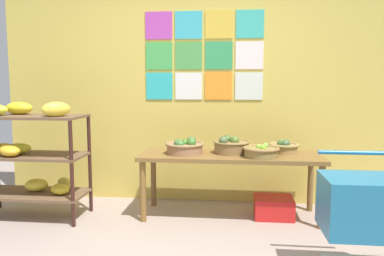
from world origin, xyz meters
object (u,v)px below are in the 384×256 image
fruit_basket_back_left (261,151)px  fruit_basket_left (231,146)px  banana_shelf_unit (31,150)px  shopping_cart (364,210)px  fruit_basket_right (185,147)px  produce_crate_under_table (274,207)px  display_table (230,161)px  fruit_basket_back_right (284,147)px

fruit_basket_back_left → fruit_basket_left: (-0.29, 0.18, 0.02)m
banana_shelf_unit → shopping_cart: (2.86, -0.97, -0.18)m
fruit_basket_right → produce_crate_under_table: bearing=2.6°
display_table → produce_crate_under_table: (0.44, 0.01, -0.46)m
fruit_basket_right → fruit_basket_left: size_ratio=1.05×
fruit_basket_back_right → shopping_cart: size_ratio=0.35×
produce_crate_under_table → fruit_basket_left: bearing=174.9°
fruit_basket_right → fruit_basket_back_right: size_ratio=1.28×
banana_shelf_unit → display_table: 1.98m
banana_shelf_unit → fruit_basket_back_right: banana_shelf_unit is taller
fruit_basket_right → fruit_basket_back_right: fruit_basket_right is taller
fruit_basket_left → shopping_cart: size_ratio=0.43×
display_table → produce_crate_under_table: bearing=1.5°
shopping_cart → fruit_basket_left: bearing=139.2°
fruit_basket_right → fruit_basket_back_left: bearing=-7.4°
display_table → shopping_cart: shopping_cart is taller
banana_shelf_unit → shopping_cart: banana_shelf_unit is taller
fruit_basket_right → shopping_cart: (1.35, -1.17, -0.20)m
fruit_basket_left → fruit_basket_back_left: bearing=-31.5°
fruit_basket_left → produce_crate_under_table: bearing=-5.1°
display_table → fruit_basket_back_left: bearing=-23.4°
fruit_basket_left → display_table: bearing=-95.2°
banana_shelf_unit → fruit_basket_right: bearing=7.6°
fruit_basket_right → produce_crate_under_table: size_ratio=1.01×
produce_crate_under_table → banana_shelf_unit: bearing=-174.2°
display_table → shopping_cart: bearing=-53.4°
fruit_basket_left → shopping_cart: (0.89, -1.25, -0.21)m
banana_shelf_unit → fruit_basket_back_left: (2.26, 0.11, 0.01)m
fruit_basket_back_left → fruit_basket_left: bearing=148.5°
banana_shelf_unit → display_table: (1.97, 0.23, -0.12)m
fruit_basket_right → banana_shelf_unit: bearing=-172.4°
fruit_basket_back_left → fruit_basket_right: fruit_basket_right is taller
display_table → shopping_cart: size_ratio=2.09×
fruit_basket_back_right → shopping_cart: shopping_cart is taller
fruit_basket_back_left → shopping_cart: (0.60, -1.07, -0.19)m
banana_shelf_unit → shopping_cart: 3.02m
fruit_basket_back_right → fruit_basket_back_left: bearing=-134.8°
fruit_basket_left → fruit_basket_back_right: size_ratio=1.22×
fruit_basket_right → fruit_basket_back_right: bearing=8.4°
banana_shelf_unit → produce_crate_under_table: (2.40, 0.24, -0.58)m
fruit_basket_right → produce_crate_under_table: 1.08m
fruit_basket_back_left → fruit_basket_left: 0.34m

